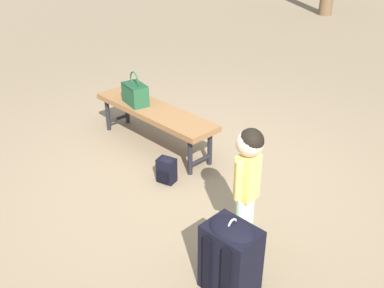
% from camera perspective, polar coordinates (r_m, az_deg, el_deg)
% --- Properties ---
extents(ground_plane, '(40.00, 40.00, 0.00)m').
position_cam_1_polar(ground_plane, '(4.28, -0.44, -5.10)').
color(ground_plane, '#7F6B51').
rests_on(ground_plane, ground).
extents(park_bench, '(1.65, 0.79, 0.45)m').
position_cam_1_polar(park_bench, '(4.78, -4.89, 3.96)').
color(park_bench, brown).
rests_on(park_bench, ground).
extents(handbag, '(0.33, 0.20, 0.37)m').
position_cam_1_polar(handbag, '(4.86, -7.36, 6.57)').
color(handbag, '#1E4C2D').
rests_on(handbag, park_bench).
extents(child_standing, '(0.20, 0.26, 1.00)m').
position_cam_1_polar(child_standing, '(3.23, 7.27, -3.32)').
color(child_standing, '#B2D8B2').
rests_on(child_standing, ground).
extents(backpack_large, '(0.42, 0.38, 0.61)m').
position_cam_1_polar(backpack_large, '(3.05, 5.04, -14.15)').
color(backpack_large, black).
rests_on(backpack_large, ground).
extents(backpack_small, '(0.21, 0.19, 0.28)m').
position_cam_1_polar(backpack_small, '(4.24, -3.31, -3.22)').
color(backpack_small, black).
rests_on(backpack_small, ground).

